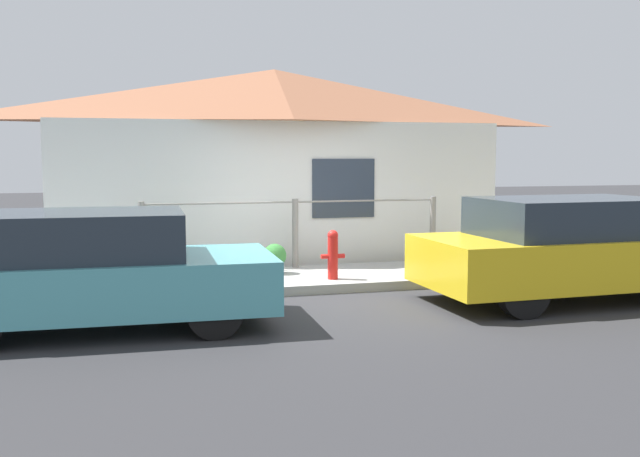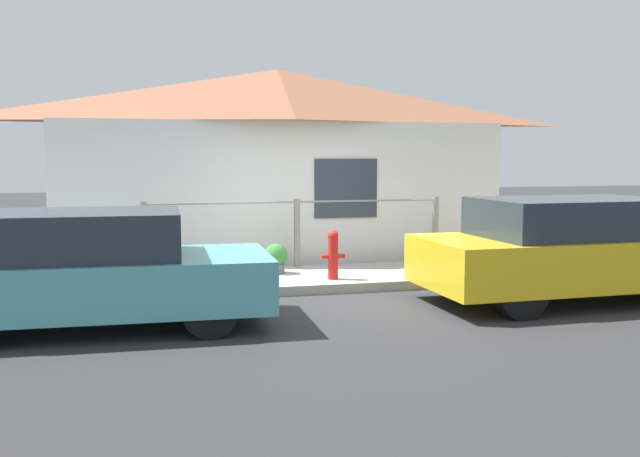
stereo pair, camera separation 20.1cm
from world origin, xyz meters
name	(u,v)px [view 1 (the left image)]	position (x,y,z in m)	size (l,w,h in m)	color
ground_plane	(323,295)	(0.00, 0.00, 0.00)	(60.00, 60.00, 0.00)	#2D2D30
sidewalk	(307,279)	(0.00, 0.91, 0.07)	(24.00, 1.81, 0.14)	#9E9E99
house	(276,108)	(0.00, 3.13, 2.78)	(8.07, 2.23, 3.47)	white
fence	(295,230)	(0.00, 1.66, 0.75)	(4.90, 0.10, 1.11)	gray
car_left	(97,271)	(-2.95, -1.22, 0.66)	(3.86, 1.83, 1.32)	teal
car_right	(576,248)	(3.18, -1.22, 0.70)	(4.34, 1.89, 1.38)	gold
fire_hydrant	(333,253)	(0.27, 0.43, 0.52)	(0.35, 0.16, 0.72)	red
potted_plant_near_hydrant	(275,258)	(-0.45, 1.14, 0.38)	(0.36, 0.36, 0.46)	slate
potted_plant_by_fence	(163,256)	(-2.11, 1.25, 0.46)	(0.47, 0.47, 0.59)	slate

